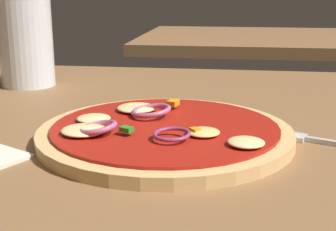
# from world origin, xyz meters

# --- Properties ---
(dining_table) EXTENTS (1.26, 0.94, 0.03)m
(dining_table) POSITION_xyz_m (0.00, 0.00, 0.02)
(dining_table) COLOR brown
(dining_table) RESTS_ON ground
(pizza) EXTENTS (0.26, 0.26, 0.03)m
(pizza) POSITION_xyz_m (-0.05, 0.04, 0.04)
(pizza) COLOR tan
(pizza) RESTS_ON dining_table
(fork) EXTENTS (0.17, 0.08, 0.01)m
(fork) POSITION_xyz_m (0.12, 0.04, 0.03)
(fork) COLOR silver
(fork) RESTS_ON dining_table
(beer_glass) EXTENTS (0.08, 0.08, 0.14)m
(beer_glass) POSITION_xyz_m (-0.30, 0.28, 0.09)
(beer_glass) COLOR silver
(beer_glass) RESTS_ON dining_table
(background_table) EXTENTS (0.85, 0.61, 0.03)m
(background_table) POSITION_xyz_m (0.15, 1.12, 0.02)
(background_table) COLOR brown
(background_table) RESTS_ON ground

